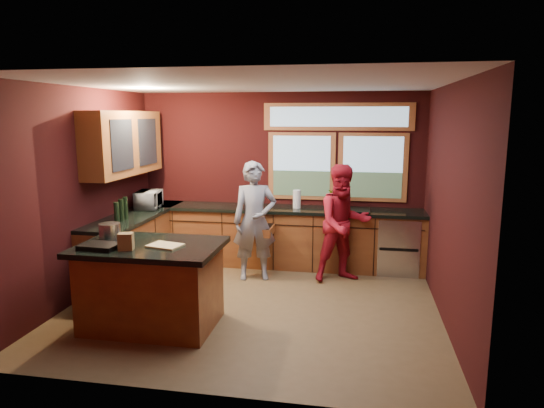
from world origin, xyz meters
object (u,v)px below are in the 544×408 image
(person_grey, at_px, (255,221))
(cutting_board, at_px, (165,245))
(island, at_px, (152,285))
(person_red, at_px, (344,223))
(stock_pot, at_px, (110,231))

(person_grey, xyz_separation_m, cutting_board, (-0.59, -1.83, 0.10))
(island, bearing_deg, person_red, 43.21)
(island, relative_size, stock_pot, 6.46)
(cutting_board, bearing_deg, person_grey, 72.08)
(island, bearing_deg, person_grey, 66.03)
(cutting_board, distance_m, stock_pot, 0.78)
(stock_pot, bearing_deg, cutting_board, -14.93)
(island, relative_size, person_grey, 0.91)
(cutting_board, bearing_deg, island, 165.96)
(stock_pot, bearing_deg, person_grey, 50.58)
(person_red, distance_m, stock_pot, 3.15)
(island, height_order, person_red, person_red)
(island, xyz_separation_m, person_grey, (0.79, 1.78, 0.38))
(person_grey, xyz_separation_m, person_red, (1.25, 0.14, -0.02))
(cutting_board, height_order, stock_pot, stock_pot)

